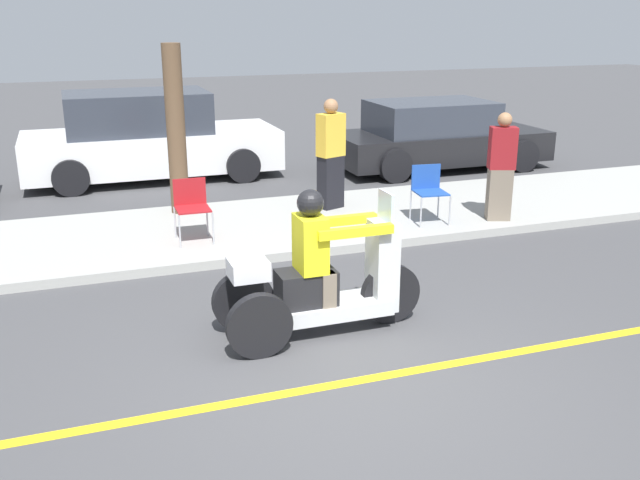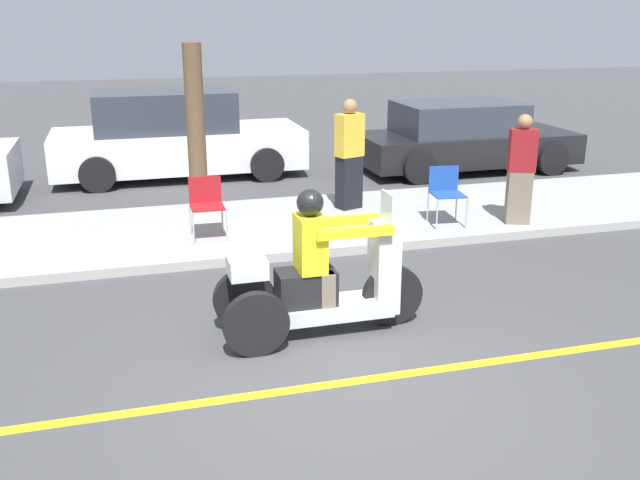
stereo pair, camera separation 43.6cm
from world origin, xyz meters
The scene contains 11 objects.
ground_plane centered at (0.00, 0.00, 0.00)m, with size 60.00×60.00×0.00m, color #424244.
lane_stripe centered at (0.10, 0.00, 0.00)m, with size 24.00×0.12×0.01m.
sidewalk_strip centered at (0.00, 4.60, 0.06)m, with size 28.00×2.80×0.12m.
motorcycle_trike centered at (0.10, 1.04, 0.54)m, with size 2.11×0.73×1.49m.
spectator_near_curb centered at (3.82, 3.61, 0.89)m, with size 0.43×0.34×1.59m.
spectator_end_of_line centered at (1.70, 5.07, 0.94)m, with size 0.46×0.37×1.70m.
folding_chair_set_back centered at (-0.62, 4.17, 0.62)m, with size 0.47×0.47×0.82m.
folding_chair_curbside centered at (2.80, 3.90, 0.62)m, with size 0.51×0.51×0.82m.
parked_car_lot_right centered at (-0.67, 8.65, 0.77)m, with size 4.72×2.07×1.65m.
parked_car_lot_far centered at (4.95, 7.64, 0.65)m, with size 4.32×2.00×1.36m.
tree_trunk centered at (-0.56, 5.61, 1.38)m, with size 0.28×0.28×2.53m.
Camera 1 is at (-2.10, -5.12, 3.10)m, focal length 40.00 mm.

